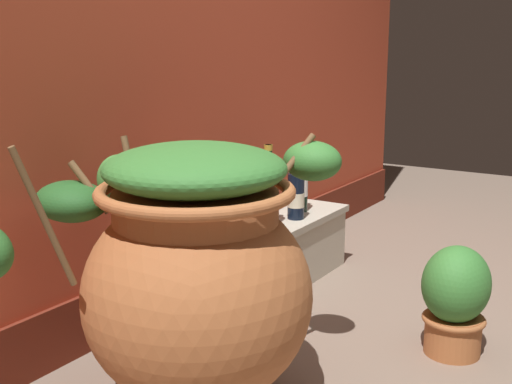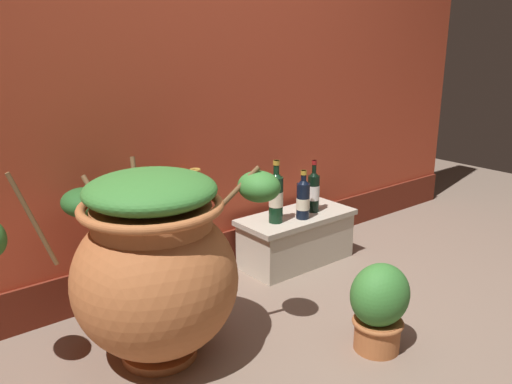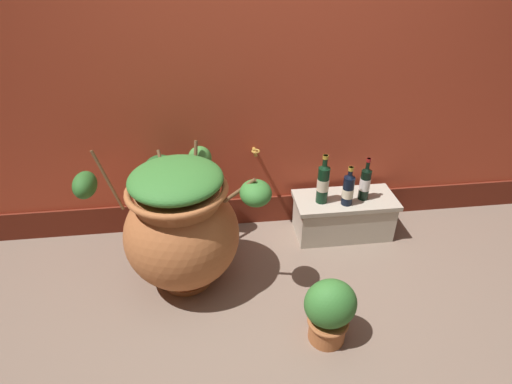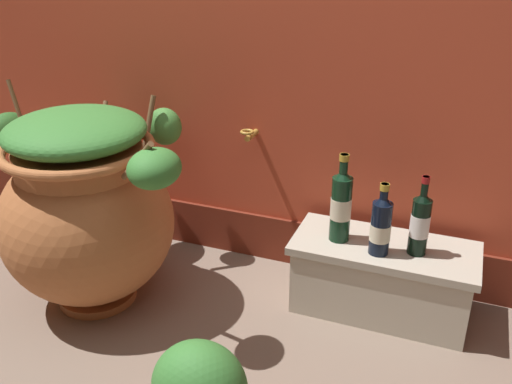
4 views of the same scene
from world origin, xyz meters
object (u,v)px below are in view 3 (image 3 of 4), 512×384
at_px(wine_bottle_middle, 365,182).
at_px(wine_bottle_right, 348,188).
at_px(terracotta_urn, 181,224).
at_px(wine_bottle_left, 323,182).
at_px(potted_shrub, 330,310).

relative_size(wine_bottle_middle, wine_bottle_right, 1.10).
xyz_separation_m(terracotta_urn, wine_bottle_left, (0.91, 0.31, 0.03)).
bearing_deg(wine_bottle_left, terracotta_urn, -161.29).
bearing_deg(wine_bottle_right, wine_bottle_left, 163.60).
bearing_deg(wine_bottle_left, potted_shrub, -101.38).
xyz_separation_m(wine_bottle_right, potted_shrub, (-0.33, -0.80, -0.20)).
height_order(wine_bottle_middle, wine_bottle_right, wine_bottle_middle).
bearing_deg(potted_shrub, wine_bottle_left, 78.62).
distance_m(terracotta_urn, wine_bottle_right, 1.10).
xyz_separation_m(terracotta_urn, potted_shrub, (0.74, -0.54, -0.21)).
height_order(wine_bottle_left, wine_bottle_middle, wine_bottle_left).
bearing_deg(wine_bottle_left, wine_bottle_right, -16.40).
bearing_deg(wine_bottle_middle, wine_bottle_left, -179.40).
xyz_separation_m(terracotta_urn, wine_bottle_middle, (1.19, 0.31, 0.00)).
distance_m(terracotta_urn, wine_bottle_left, 0.96).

